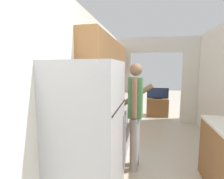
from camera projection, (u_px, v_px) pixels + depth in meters
name	position (u px, v px, depth m)	size (l,w,h in m)	color
wall_left	(96.00, 76.00, 3.13)	(0.38, 6.72, 2.50)	silver
wall_far_with_doorway	(156.00, 74.00, 5.19)	(2.78, 0.06, 2.50)	silver
counter_left	(117.00, 119.00, 4.01)	(0.62, 2.97, 0.90)	brown
refrigerator	(89.00, 138.00, 1.92)	(0.71, 0.83, 1.68)	#B7B7BC
range_oven	(112.00, 128.00, 3.37)	(0.66, 0.80, 1.04)	#B7B7BC
person	(135.00, 113.00, 2.74)	(0.54, 0.39, 1.68)	#9E9E9E
tv_cabinet	(157.00, 107.00, 5.89)	(0.70, 0.42, 0.59)	brown
television	(158.00, 93.00, 5.79)	(0.69, 0.16, 0.36)	black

